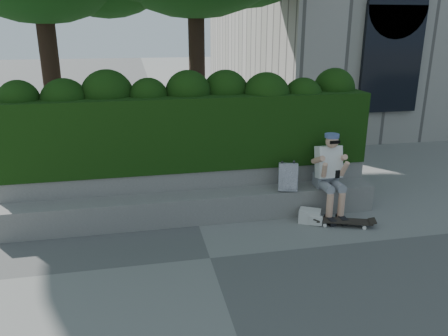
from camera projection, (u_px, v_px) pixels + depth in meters
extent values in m
plane|color=slate|center=(210.00, 258.00, 5.95)|extent=(80.00, 80.00, 0.00)
cube|color=gray|center=(197.00, 207.00, 7.05)|extent=(6.00, 0.45, 0.45)
cube|color=gray|center=(193.00, 189.00, 7.44)|extent=(6.00, 0.50, 0.75)
cube|color=black|center=(189.00, 130.00, 7.35)|extent=(6.00, 1.00, 1.20)
cylinder|color=black|center=(197.00, 80.00, 10.33)|extent=(0.38, 0.38, 3.58)
cylinder|color=black|center=(54.00, 92.00, 9.68)|extent=(0.39, 0.39, 3.26)
cube|color=gray|center=(325.00, 180.00, 7.32)|extent=(0.36, 0.26, 0.22)
cube|color=silver|center=(329.00, 162.00, 7.14)|extent=(0.40, 0.32, 0.55)
sphere|color=tan|center=(332.00, 141.00, 6.97)|extent=(0.21, 0.21, 0.21)
cylinder|color=#4F6292|center=(332.00, 136.00, 6.96)|extent=(0.23, 0.23, 0.06)
cube|color=black|center=(338.00, 174.00, 6.85)|extent=(0.07, 0.02, 0.13)
cylinder|color=tan|center=(330.00, 208.00, 6.98)|extent=(0.11, 0.11, 0.47)
cylinder|color=tan|center=(341.00, 207.00, 7.02)|extent=(0.11, 0.11, 0.47)
cube|color=black|center=(330.00, 220.00, 6.99)|extent=(0.10, 0.26, 0.10)
cube|color=black|center=(342.00, 219.00, 7.03)|extent=(0.10, 0.26, 0.10)
cube|color=black|center=(344.00, 221.00, 6.90)|extent=(0.89, 0.49, 0.02)
cylinder|color=silver|center=(325.00, 225.00, 6.87)|extent=(0.07, 0.05, 0.06)
cylinder|color=silver|center=(324.00, 220.00, 7.04)|extent=(0.07, 0.05, 0.06)
cylinder|color=silver|center=(364.00, 228.00, 6.79)|extent=(0.07, 0.05, 0.06)
cylinder|color=silver|center=(362.00, 223.00, 6.96)|extent=(0.07, 0.05, 0.06)
cube|color=#B9B9BE|center=(288.00, 177.00, 7.10)|extent=(0.34, 0.24, 0.45)
cube|color=beige|center=(310.00, 216.00, 7.01)|extent=(0.40, 0.37, 0.22)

